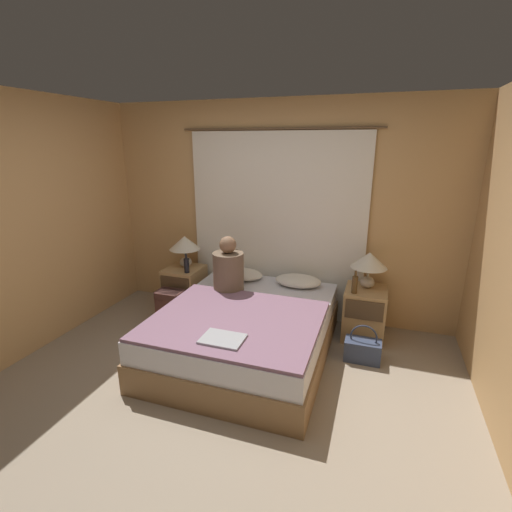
% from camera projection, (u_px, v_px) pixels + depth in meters
% --- Properties ---
extents(ground_plane, '(16.00, 16.00, 0.00)m').
position_uv_depth(ground_plane, '(213.00, 403.00, 3.01)').
color(ground_plane, gray).
extents(wall_back, '(4.22, 0.06, 2.50)m').
position_uv_depth(wall_back, '(278.00, 212.00, 4.34)').
color(wall_back, tan).
rests_on(wall_back, ground_plane).
extents(curtain_panel, '(2.27, 0.02, 2.19)m').
position_uv_depth(curtain_panel, '(276.00, 226.00, 4.33)').
color(curtain_panel, white).
rests_on(curtain_panel, ground_plane).
extents(bed, '(1.56, 1.91, 0.49)m').
position_uv_depth(bed, '(247.00, 331.00, 3.67)').
color(bed, olive).
rests_on(bed, ground_plane).
extents(nightstand_left, '(0.43, 0.46, 0.56)m').
position_uv_depth(nightstand_left, '(185.00, 289.00, 4.63)').
color(nightstand_left, tan).
rests_on(nightstand_left, ground_plane).
extents(nightstand_right, '(0.43, 0.46, 0.56)m').
position_uv_depth(nightstand_right, '(364.00, 313.00, 3.96)').
color(nightstand_right, tan).
rests_on(nightstand_right, ground_plane).
extents(lamp_left, '(0.38, 0.38, 0.39)m').
position_uv_depth(lamp_left, '(185.00, 245.00, 4.52)').
color(lamp_left, '#B2A899').
rests_on(lamp_left, nightstand_left).
extents(lamp_right, '(0.38, 0.38, 0.39)m').
position_uv_depth(lamp_right, '(369.00, 262.00, 3.85)').
color(lamp_right, '#B2A899').
rests_on(lamp_right, nightstand_right).
extents(pillow_left, '(0.52, 0.34, 0.12)m').
position_uv_depth(pillow_left, '(241.00, 274.00, 4.36)').
color(pillow_left, silver).
rests_on(pillow_left, bed).
extents(pillow_right, '(0.52, 0.34, 0.12)m').
position_uv_depth(pillow_right, '(298.00, 281.00, 4.15)').
color(pillow_right, silver).
rests_on(pillow_right, bed).
extents(blanket_on_bed, '(1.50, 1.27, 0.03)m').
position_uv_depth(blanket_on_bed, '(235.00, 320.00, 3.33)').
color(blanket_on_bed, slate).
rests_on(blanket_on_bed, bed).
extents(person_left_in_bed, '(0.33, 0.33, 0.60)m').
position_uv_depth(person_left_in_bed, '(228.00, 269.00, 3.97)').
color(person_left_in_bed, brown).
rests_on(person_left_in_bed, bed).
extents(beer_bottle_on_left_stand, '(0.06, 0.06, 0.23)m').
position_uv_depth(beer_bottle_on_left_stand, '(187.00, 265.00, 4.36)').
color(beer_bottle_on_left_stand, black).
rests_on(beer_bottle_on_left_stand, nightstand_left).
extents(beer_bottle_on_right_stand, '(0.06, 0.06, 0.24)m').
position_uv_depth(beer_bottle_on_right_stand, '(355.00, 284.00, 3.76)').
color(beer_bottle_on_right_stand, '#513819').
rests_on(beer_bottle_on_right_stand, nightstand_right).
extents(laptop_on_bed, '(0.34, 0.25, 0.02)m').
position_uv_depth(laptop_on_bed, '(223.00, 339.00, 2.96)').
color(laptop_on_bed, '#9EA0A5').
rests_on(laptop_on_bed, blanket_on_bed).
extents(backpack_on_floor, '(0.30, 0.22, 0.41)m').
position_uv_depth(backpack_on_floor, '(171.00, 305.00, 4.29)').
color(backpack_on_floor, brown).
rests_on(backpack_on_floor, ground_plane).
extents(handbag_on_floor, '(0.34, 0.19, 0.38)m').
position_uv_depth(handbag_on_floor, '(363.00, 350.00, 3.58)').
color(handbag_on_floor, '#333D56').
rests_on(handbag_on_floor, ground_plane).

